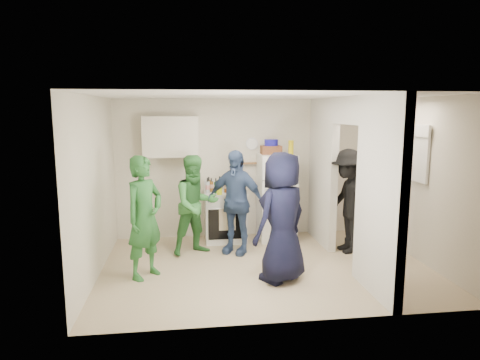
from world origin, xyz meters
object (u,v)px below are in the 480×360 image
Objects in this scene: blue_bowl at (271,143)px; person_nook at (348,201)px; fridge at (277,197)px; person_green_center at (196,205)px; person_navy at (282,217)px; person_denim at (235,202)px; yellow_cup_stack_top at (291,148)px; wicker_basket at (271,150)px; stove at (225,216)px; person_green_left at (145,217)px.

blue_bowl reaches higher than person_nook.
person_green_center reaches higher than fridge.
person_navy is 1.04× the size of person_nook.
person_denim is at bearing -136.38° from blue_bowl.
yellow_cup_stack_top reaches higher than person_nook.
person_green_center is at bearing -154.51° from wicker_basket.
person_navy is at bearing -57.24° from person_nook.
person_navy is (-0.33, -1.87, 0.11)m from fridge.
person_navy is (0.49, -1.23, 0.04)m from person_denim.
person_green_center is at bearing -152.05° from person_denim.
wicker_basket is at bearing 153.43° from fridge.
blue_bowl is 2.11m from person_navy.
stove is 0.90m from person_green_center.
wicker_basket is 1.40× the size of yellow_cup_stack_top.
fridge is at bearing -1.51° from person_green_center.
fridge is 0.93m from yellow_cup_stack_top.
person_green_left is 0.96× the size of person_navy.
wicker_basket is at bearing -132.08° from person_navy.
wicker_basket is at bearing 1.40° from stove.
person_denim is at bearing -101.11° from person_nook.
person_green_center is at bearing -83.90° from person_navy.
fridge is at bearing -135.26° from person_navy.
stove is 2.03m from person_navy.
person_green_center is 0.91× the size of person_navy.
person_green_center is at bearing -154.51° from blue_bowl.
blue_bowl is at bearing -12.79° from person_green_left.
person_denim is (0.10, -0.66, 0.40)m from stove.
person_green_left is at bearing -129.47° from stove.
person_green_center is (-1.45, -0.59, 0.03)m from fridge.
blue_bowl is (0.00, 0.00, 0.13)m from wicker_basket.
fridge is at bearing 155.56° from yellow_cup_stack_top.
stove is 2.14m from person_nook.
person_green_left is at bearing -83.28° from person_nook.
blue_bowl is 2.74m from person_green_left.
wicker_basket is 1.26m from person_denim.
person_green_left is (-1.26, -1.53, 0.41)m from stove.
blue_bowl is 0.15× the size of person_green_center.
blue_bowl is 1.34m from person_denim.
yellow_cup_stack_top reaches higher than fridge.
person_nook is (2.45, -0.22, 0.04)m from person_green_center.
person_navy is (0.58, -1.90, 0.44)m from stove.
person_green_left reaches higher than person_nook.
person_green_center is (-1.35, -0.64, -0.81)m from wicker_basket.
person_denim is (1.36, 0.86, -0.01)m from person_green_left.
person_nook is (1.92, -0.85, 0.40)m from stove.
yellow_cup_stack_top reaches higher than person_green_left.
wicker_basket reaches higher than stove.
blue_bowl reaches higher than wicker_basket.
wicker_basket is 1.60m from person_nook.
wicker_basket is at bearing 1.72° from person_green_center.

